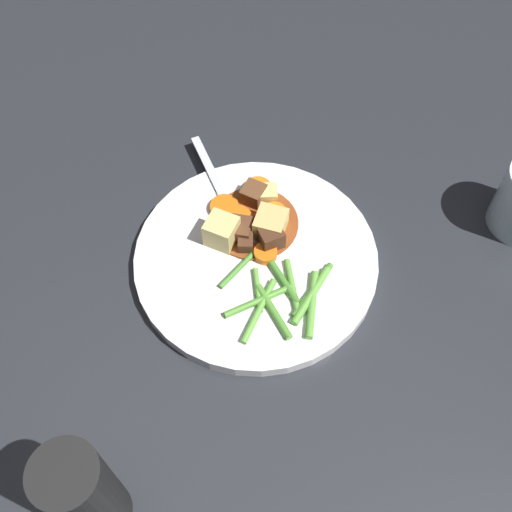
# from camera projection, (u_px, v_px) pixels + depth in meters

# --- Properties ---
(ground_plane) EXTENTS (3.00, 3.00, 0.00)m
(ground_plane) POSITION_uv_depth(u_px,v_px,m) (256.00, 263.00, 0.72)
(ground_plane) COLOR #26282D
(dinner_plate) EXTENTS (0.27, 0.27, 0.02)m
(dinner_plate) POSITION_uv_depth(u_px,v_px,m) (256.00, 260.00, 0.72)
(dinner_plate) COLOR white
(dinner_plate) RESTS_ON ground_plane
(stew_sauce) EXTENTS (0.10, 0.10, 0.00)m
(stew_sauce) POSITION_uv_depth(u_px,v_px,m) (257.00, 223.00, 0.73)
(stew_sauce) COLOR brown
(stew_sauce) RESTS_ON dinner_plate
(carrot_slice_0) EXTENTS (0.03, 0.03, 0.01)m
(carrot_slice_0) POSITION_uv_depth(u_px,v_px,m) (274.00, 215.00, 0.73)
(carrot_slice_0) COLOR orange
(carrot_slice_0) RESTS_ON dinner_plate
(carrot_slice_1) EXTENTS (0.05, 0.05, 0.01)m
(carrot_slice_1) POSITION_uv_depth(u_px,v_px,m) (224.00, 208.00, 0.74)
(carrot_slice_1) COLOR orange
(carrot_slice_1) RESTS_ON dinner_plate
(carrot_slice_2) EXTENTS (0.03, 0.03, 0.01)m
(carrot_slice_2) POSITION_uv_depth(u_px,v_px,m) (265.00, 253.00, 0.71)
(carrot_slice_2) COLOR orange
(carrot_slice_2) RESTS_ON dinner_plate
(carrot_slice_3) EXTENTS (0.04, 0.04, 0.01)m
(carrot_slice_3) POSITION_uv_depth(u_px,v_px,m) (258.00, 189.00, 0.75)
(carrot_slice_3) COLOR orange
(carrot_slice_3) RESTS_ON dinner_plate
(carrot_slice_4) EXTENTS (0.05, 0.05, 0.01)m
(carrot_slice_4) POSITION_uv_depth(u_px,v_px,m) (237.00, 221.00, 0.73)
(carrot_slice_4) COLOR orange
(carrot_slice_4) RESTS_ON dinner_plate
(potato_chunk_0) EXTENTS (0.04, 0.04, 0.03)m
(potato_chunk_0) POSITION_uv_depth(u_px,v_px,m) (222.00, 231.00, 0.71)
(potato_chunk_0) COLOR #E5CC7A
(potato_chunk_0) RESTS_ON dinner_plate
(potato_chunk_1) EXTENTS (0.02, 0.03, 0.02)m
(potato_chunk_1) POSITION_uv_depth(u_px,v_px,m) (265.00, 195.00, 0.74)
(potato_chunk_1) COLOR #E5CC7A
(potato_chunk_1) RESTS_ON dinner_plate
(potato_chunk_2) EXTENTS (0.04, 0.04, 0.03)m
(potato_chunk_2) POSITION_uv_depth(u_px,v_px,m) (271.00, 224.00, 0.71)
(potato_chunk_2) COLOR #DBBC6B
(potato_chunk_2) RESTS_ON dinner_plate
(meat_chunk_0) EXTENTS (0.03, 0.03, 0.03)m
(meat_chunk_0) POSITION_uv_depth(u_px,v_px,m) (271.00, 237.00, 0.71)
(meat_chunk_0) COLOR #4C2B19
(meat_chunk_0) RESTS_ON dinner_plate
(meat_chunk_1) EXTENTS (0.03, 0.03, 0.02)m
(meat_chunk_1) POSITION_uv_depth(u_px,v_px,m) (240.00, 230.00, 0.71)
(meat_chunk_1) COLOR #56331E
(meat_chunk_1) RESTS_ON dinner_plate
(meat_chunk_2) EXTENTS (0.02, 0.02, 0.02)m
(meat_chunk_2) POSITION_uv_depth(u_px,v_px,m) (246.00, 242.00, 0.71)
(meat_chunk_2) COLOR #4C2B19
(meat_chunk_2) RESTS_ON dinner_plate
(meat_chunk_3) EXTENTS (0.03, 0.03, 0.02)m
(meat_chunk_3) POSITION_uv_depth(u_px,v_px,m) (252.00, 194.00, 0.74)
(meat_chunk_3) COLOR brown
(meat_chunk_3) RESTS_ON dinner_plate
(green_bean_0) EXTENTS (0.06, 0.03, 0.01)m
(green_bean_0) POSITION_uv_depth(u_px,v_px,m) (283.00, 281.00, 0.69)
(green_bean_0) COLOR #4C8E33
(green_bean_0) RESTS_ON dinner_plate
(green_bean_1) EXTENTS (0.05, 0.01, 0.01)m
(green_bean_1) POSITION_uv_depth(u_px,v_px,m) (254.00, 290.00, 0.68)
(green_bean_1) COLOR #66AD42
(green_bean_1) RESTS_ON dinner_plate
(green_bean_2) EXTENTS (0.07, 0.04, 0.01)m
(green_bean_2) POSITION_uv_depth(u_px,v_px,m) (274.00, 311.00, 0.67)
(green_bean_2) COLOR #599E38
(green_bean_2) RESTS_ON dinner_plate
(green_bean_3) EXTENTS (0.07, 0.02, 0.01)m
(green_bean_3) POSITION_uv_depth(u_px,v_px,m) (293.00, 288.00, 0.68)
(green_bean_3) COLOR #66AD42
(green_bean_3) RESTS_ON dinner_plate
(green_bean_4) EXTENTS (0.07, 0.04, 0.01)m
(green_bean_4) POSITION_uv_depth(u_px,v_px,m) (260.00, 311.00, 0.67)
(green_bean_4) COLOR #66AD42
(green_bean_4) RESTS_ON dinner_plate
(green_bean_5) EXTENTS (0.07, 0.05, 0.01)m
(green_bean_5) POSITION_uv_depth(u_px,v_px,m) (311.00, 296.00, 0.68)
(green_bean_5) COLOR #66AD42
(green_bean_5) RESTS_ON dinner_plate
(green_bean_6) EXTENTS (0.04, 0.07, 0.01)m
(green_bean_6) POSITION_uv_depth(u_px,v_px,m) (261.00, 301.00, 0.67)
(green_bean_6) COLOR #599E38
(green_bean_6) RESTS_ON dinner_plate
(green_bean_7) EXTENTS (0.07, 0.05, 0.01)m
(green_bean_7) POSITION_uv_depth(u_px,v_px,m) (313.00, 290.00, 0.68)
(green_bean_7) COLOR #4C8E33
(green_bean_7) RESTS_ON dinner_plate
(green_bean_8) EXTENTS (0.08, 0.02, 0.01)m
(green_bean_8) POSITION_uv_depth(u_px,v_px,m) (312.00, 304.00, 0.67)
(green_bean_8) COLOR #66AD42
(green_bean_8) RESTS_ON dinner_plate
(green_bean_9) EXTENTS (0.06, 0.05, 0.01)m
(green_bean_9) POSITION_uv_depth(u_px,v_px,m) (243.00, 264.00, 0.70)
(green_bean_9) COLOR #4C8E33
(green_bean_9) RESTS_ON dinner_plate
(fork) EXTENTS (0.17, 0.08, 0.00)m
(fork) POSITION_uv_depth(u_px,v_px,m) (221.00, 193.00, 0.75)
(fork) COLOR silver
(fork) RESTS_ON dinner_plate
(pepper_mill) EXTENTS (0.06, 0.06, 0.14)m
(pepper_mill) POSITION_uv_depth(u_px,v_px,m) (84.00, 494.00, 0.52)
(pepper_mill) COLOR black
(pepper_mill) RESTS_ON ground_plane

